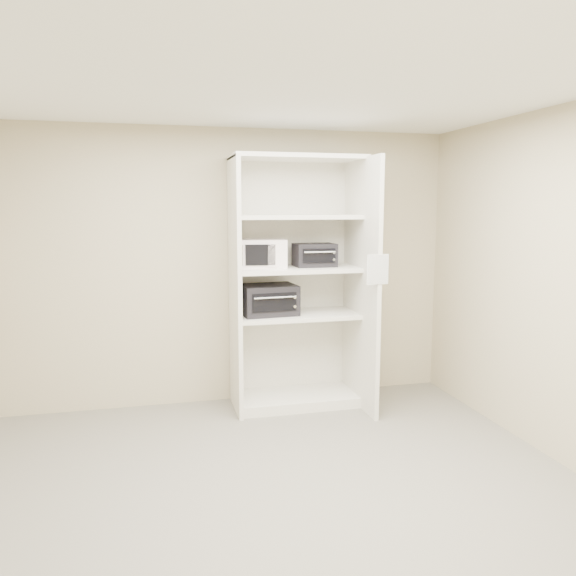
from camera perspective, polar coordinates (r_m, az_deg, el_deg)
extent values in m
cube|color=slate|center=(4.07, -1.71, -20.32)|extent=(4.50, 4.00, 0.01)
cube|color=white|center=(3.65, -1.91, 20.19)|extent=(4.50, 4.00, 0.01)
cube|color=#BAA98D|center=(5.58, -6.10, 2.08)|extent=(4.50, 0.02, 2.70)
cube|color=#BAA98D|center=(1.77, 12.11, -11.55)|extent=(4.50, 0.02, 2.70)
cube|color=#BAA98D|center=(4.64, 26.51, 0.01)|extent=(0.02, 4.00, 2.70)
cube|color=beige|center=(5.28, -5.39, 0.11)|extent=(0.04, 0.60, 2.40)
cube|color=beige|center=(5.44, 7.44, 0.32)|extent=(0.04, 0.90, 2.40)
cube|color=beige|center=(5.69, 0.13, 0.73)|extent=(1.24, 0.02, 2.40)
cube|color=beige|center=(5.69, 0.84, -11.19)|extent=(1.16, 0.56, 0.10)
cube|color=beige|center=(5.47, 0.85, -2.76)|extent=(1.16, 0.56, 0.04)
cube|color=beige|center=(5.40, 0.87, 1.93)|extent=(1.16, 0.56, 0.04)
cube|color=beige|center=(5.37, 0.88, 7.24)|extent=(1.16, 0.56, 0.04)
cube|color=beige|center=(5.39, 0.89, 13.09)|extent=(1.24, 0.60, 0.04)
cube|color=white|center=(5.37, -2.64, 3.54)|extent=(0.49, 0.40, 0.27)
cube|color=black|center=(5.46, 2.70, 3.37)|extent=(0.39, 0.29, 0.22)
cube|color=black|center=(5.38, -1.99, -1.19)|extent=(0.54, 0.43, 0.29)
cube|color=white|center=(4.99, 9.11, 1.88)|extent=(0.20, 0.03, 0.26)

